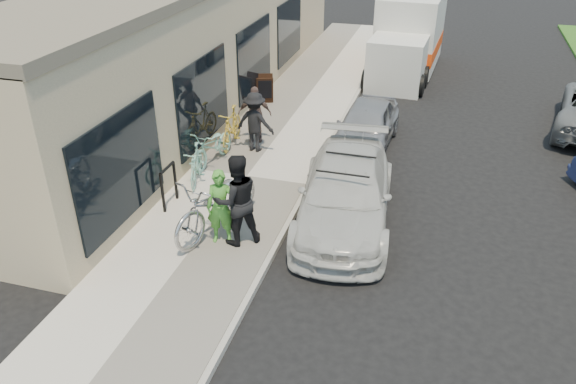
# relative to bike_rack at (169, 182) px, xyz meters

# --- Properties ---
(ground) EXTENTS (120.00, 120.00, 0.00)m
(ground) POSITION_rel_bike_rack_xyz_m (3.16, -1.21, -0.73)
(ground) COLOR black
(ground) RESTS_ON ground
(sidewalk) EXTENTS (3.00, 34.00, 0.15)m
(sidewalk) POSITION_rel_bike_rack_xyz_m (1.16, 1.79, -0.65)
(sidewalk) COLOR #BAB2A7
(sidewalk) RESTS_ON ground
(curb) EXTENTS (0.12, 34.00, 0.13)m
(curb) POSITION_rel_bike_rack_xyz_m (2.71, 1.79, -0.66)
(curb) COLOR #A09C93
(curb) RESTS_ON ground
(storefront) EXTENTS (3.60, 20.00, 4.22)m
(storefront) POSITION_rel_bike_rack_xyz_m (-2.08, 6.78, 1.40)
(storefront) COLOR #CDB58E
(storefront) RESTS_ON ground
(bike_rack) EXTENTS (0.07, 0.68, 0.96)m
(bike_rack) POSITION_rel_bike_rack_xyz_m (0.00, 0.00, 0.00)
(bike_rack) COLOR black
(bike_rack) RESTS_ON sidewalk
(sandwich_board) EXTENTS (0.68, 0.69, 0.88)m
(sandwich_board) POSITION_rel_bike_rack_xyz_m (-0.03, 6.87, -0.13)
(sandwich_board) COLOR black
(sandwich_board) RESTS_ON sidewalk
(sedan_white) EXTENTS (2.41, 4.91, 1.41)m
(sedan_white) POSITION_rel_bike_rack_xyz_m (3.82, 0.66, -0.04)
(sedan_white) COLOR beige
(sedan_white) RESTS_ON ground
(sedan_silver) EXTENTS (1.63, 3.71, 1.24)m
(sedan_silver) POSITION_rel_bike_rack_xyz_m (3.62, 4.67, -0.11)
(sedan_silver) COLOR gray
(sedan_silver) RESTS_ON ground
(moving_truck) EXTENTS (2.47, 5.86, 2.82)m
(moving_truck) POSITION_rel_bike_rack_xyz_m (3.98, 12.11, 0.53)
(moving_truck) COLOR silver
(moving_truck) RESTS_ON ground
(tandem_bike) EXTENTS (1.58, 2.65, 1.32)m
(tandem_bike) POSITION_rel_bike_rack_xyz_m (1.44, -0.68, 0.08)
(tandem_bike) COLOR #AEAEB0
(tandem_bike) RESTS_ON sidewalk
(woman_rider) EXTENTS (0.63, 0.46, 1.57)m
(woman_rider) POSITION_rel_bike_rack_xyz_m (1.65, -1.01, 0.21)
(woman_rider) COLOR green
(woman_rider) RESTS_ON sidewalk
(man_standing) EXTENTS (1.17, 1.13, 1.90)m
(man_standing) POSITION_rel_bike_rack_xyz_m (1.96, -0.93, 0.37)
(man_standing) COLOR black
(man_standing) RESTS_ON sidewalk
(cruiser_bike_a) EXTENTS (0.79, 1.55, 0.90)m
(cruiser_bike_a) POSITION_rel_bike_rack_xyz_m (0.10, 1.21, -0.13)
(cruiser_bike_a) COLOR #80BFAB
(cruiser_bike_a) RESTS_ON sidewalk
(cruiser_bike_b) EXTENTS (0.88, 1.87, 0.94)m
(cruiser_bike_b) POSITION_rel_bike_rack_xyz_m (0.10, 2.22, -0.10)
(cruiser_bike_b) COLOR #80BFAB
(cruiser_bike_b) RESTS_ON sidewalk
(cruiser_bike_c) EXTENTS (0.65, 1.76, 1.03)m
(cruiser_bike_c) POSITION_rel_bike_rack_xyz_m (0.16, 3.44, -0.06)
(cruiser_bike_c) COLOR gold
(cruiser_bike_c) RESTS_ON sidewalk
(bystander_a) EXTENTS (1.10, 0.71, 1.61)m
(bystander_a) POSITION_rel_bike_rack_xyz_m (0.88, 3.29, 0.23)
(bystander_a) COLOR black
(bystander_a) RESTS_ON sidewalk
(bystander_b) EXTENTS (0.98, 0.61, 1.55)m
(bystander_b) POSITION_rel_bike_rack_xyz_m (0.66, 3.90, 0.20)
(bystander_b) COLOR brown
(bystander_b) RESTS_ON sidewalk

